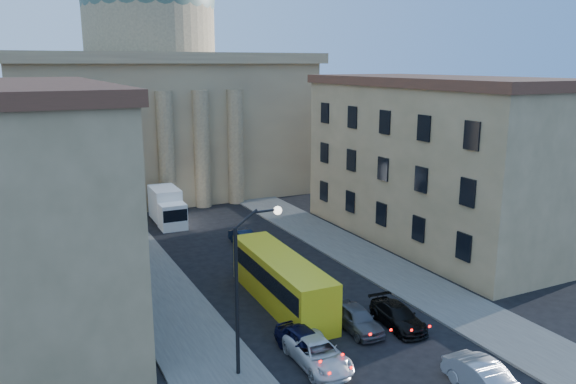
# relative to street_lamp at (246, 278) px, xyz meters

# --- Properties ---
(sidewalk_left) EXTENTS (5.00, 60.00, 0.15)m
(sidewalk_left) POSITION_rel_street_lamp_xyz_m (-1.53, 10.00, -5.21)
(sidewalk_left) COLOR #514E4A
(sidewalk_left) RESTS_ON ground
(sidewalk_right) EXTENTS (5.00, 60.00, 0.15)m
(sidewalk_right) POSITION_rel_street_lamp_xyz_m (15.47, 10.00, -5.21)
(sidewalk_right) COLOR #514E4A
(sidewalk_right) RESTS_ON ground
(church) EXTENTS (68.02, 28.76, 36.60)m
(church) POSITION_rel_street_lamp_xyz_m (6.97, 47.47, 6.59)
(church) COLOR #7B654C
(church) RESTS_ON ground
(building_left) EXTENTS (11.60, 26.60, 14.70)m
(building_left) POSITION_rel_street_lamp_xyz_m (-10.03, 14.00, 2.14)
(building_left) COLOR tan
(building_left) RESTS_ON ground
(building_right) EXTENTS (11.60, 26.60, 14.70)m
(building_right) POSITION_rel_street_lamp_xyz_m (23.97, 14.00, 2.14)
(building_right) COLOR tan
(building_right) RESTS_ON ground
(street_lamp) EXTENTS (2.62, 0.44, 8.83)m
(street_lamp) POSITION_rel_street_lamp_xyz_m (0.00, 0.00, 0.00)
(street_lamp) COLOR black
(street_lamp) RESTS_ON ground
(car_left_near) EXTENTS (2.08, 4.54, 1.51)m
(car_left_near) POSITION_rel_street_lamp_xyz_m (3.55, 0.38, -4.53)
(car_left_near) COLOR black
(car_left_near) RESTS_ON ground
(car_right_near) EXTENTS (1.76, 4.81, 1.57)m
(car_right_near) POSITION_rel_street_lamp_xyz_m (9.66, -7.00, -4.50)
(car_right_near) COLOR #999AA0
(car_right_near) RESTS_ON ground
(car_left_mid) EXTENTS (2.42, 5.01, 1.38)m
(car_left_mid) POSITION_rel_street_lamp_xyz_m (3.67, -0.94, -4.60)
(car_left_mid) COLOR silver
(car_left_mid) RESTS_ON ground
(car_right_mid) EXTENTS (2.24, 4.78, 1.35)m
(car_right_mid) POSITION_rel_street_lamp_xyz_m (10.32, 0.87, -4.61)
(car_right_mid) COLOR black
(car_right_mid) RESTS_ON ground
(car_right_far) EXTENTS (1.97, 4.46, 1.49)m
(car_right_far) POSITION_rel_street_lamp_xyz_m (7.81, 1.60, -4.54)
(car_right_far) COLOR #4A4B4F
(car_right_far) RESTS_ON ground
(car_right_distant) EXTENTS (1.81, 4.18, 1.34)m
(car_right_distant) POSITION_rel_street_lamp_xyz_m (7.87, 19.71, -4.62)
(car_right_distant) COLOR black
(car_right_distant) RESTS_ON ground
(city_bus) EXTENTS (3.09, 11.79, 3.30)m
(city_bus) POSITION_rel_street_lamp_xyz_m (5.36, 7.10, -3.51)
(city_bus) COLOR yellow
(city_bus) RESTS_ON ground
(box_truck) EXTENTS (2.64, 6.45, 3.51)m
(box_truck) POSITION_rel_street_lamp_xyz_m (3.53, 29.70, -3.62)
(box_truck) COLOR white
(box_truck) RESTS_ON ground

